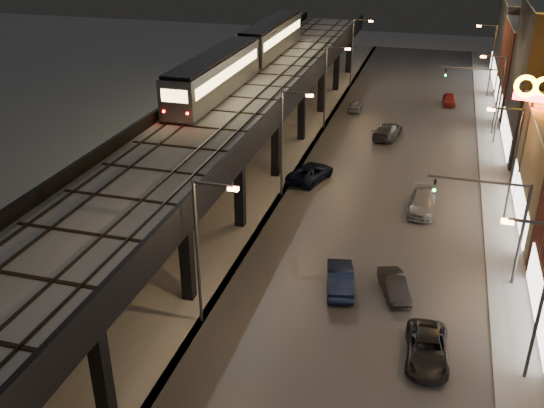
# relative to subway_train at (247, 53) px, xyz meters

# --- Properties ---
(road_surface) EXTENTS (17.00, 120.00, 0.06)m
(road_surface) POSITION_rel_subway_train_xyz_m (16.00, -11.16, -8.35)
(road_surface) COLOR #46474D
(road_surface) RESTS_ON ground
(sidewalk_right) EXTENTS (4.00, 120.00, 0.14)m
(sidewalk_right) POSITION_rel_subway_train_xyz_m (26.00, -11.16, -8.31)
(sidewalk_right) COLOR #9FA1A8
(sidewalk_right) RESTS_ON ground
(under_viaduct_pavement) EXTENTS (11.00, 120.00, 0.06)m
(under_viaduct_pavement) POSITION_rel_subway_train_xyz_m (2.50, -11.16, -8.35)
(under_viaduct_pavement) COLOR #9FA1A8
(under_viaduct_pavement) RESTS_ON ground
(elevated_viaduct) EXTENTS (9.00, 100.00, 6.30)m
(elevated_viaduct) POSITION_rel_subway_train_xyz_m (2.50, -14.31, -2.76)
(elevated_viaduct) COLOR black
(elevated_viaduct) RESTS_ON ground
(viaduct_trackbed) EXTENTS (8.40, 100.00, 0.32)m
(viaduct_trackbed) POSITION_rel_subway_train_xyz_m (2.49, -14.19, -2.00)
(viaduct_trackbed) COLOR #B2B7C1
(viaduct_trackbed) RESTS_ON elevated_viaduct
(viaduct_parapet_streetside) EXTENTS (0.30, 100.00, 1.10)m
(viaduct_parapet_streetside) POSITION_rel_subway_train_xyz_m (6.85, -14.16, -1.53)
(viaduct_parapet_streetside) COLOR black
(viaduct_parapet_streetside) RESTS_ON elevated_viaduct
(viaduct_parapet_far) EXTENTS (0.30, 100.00, 1.10)m
(viaduct_parapet_far) POSITION_rel_subway_train_xyz_m (-1.85, -14.16, -1.53)
(viaduct_parapet_far) COLOR black
(viaduct_parapet_far) RESTS_ON elevated_viaduct
(streetlight_left_1) EXTENTS (2.57, 0.28, 9.00)m
(streetlight_left_1) POSITION_rel_subway_train_xyz_m (8.07, -33.16, -3.15)
(streetlight_left_1) COLOR #38383A
(streetlight_left_1) RESTS_ON ground
(streetlight_right_1) EXTENTS (2.56, 0.28, 9.00)m
(streetlight_right_1) POSITION_rel_subway_train_xyz_m (25.23, -33.16, -3.15)
(streetlight_right_1) COLOR #38383A
(streetlight_right_1) RESTS_ON ground
(streetlight_left_2) EXTENTS (2.57, 0.28, 9.00)m
(streetlight_left_2) POSITION_rel_subway_train_xyz_m (8.07, -15.16, -3.15)
(streetlight_left_2) COLOR #38383A
(streetlight_left_2) RESTS_ON ground
(streetlight_right_2) EXTENTS (2.56, 0.28, 9.00)m
(streetlight_right_2) POSITION_rel_subway_train_xyz_m (25.23, -15.16, -3.15)
(streetlight_right_2) COLOR #38383A
(streetlight_right_2) RESTS_ON ground
(streetlight_left_3) EXTENTS (2.57, 0.28, 9.00)m
(streetlight_left_3) POSITION_rel_subway_train_xyz_m (8.07, 2.84, -3.15)
(streetlight_left_3) COLOR #38383A
(streetlight_left_3) RESTS_ON ground
(streetlight_right_3) EXTENTS (2.56, 0.28, 9.00)m
(streetlight_right_3) POSITION_rel_subway_train_xyz_m (25.23, 2.84, -3.15)
(streetlight_right_3) COLOR #38383A
(streetlight_right_3) RESTS_ON ground
(streetlight_left_4) EXTENTS (2.57, 0.28, 9.00)m
(streetlight_left_4) POSITION_rel_subway_train_xyz_m (8.07, 20.84, -3.15)
(streetlight_left_4) COLOR #38383A
(streetlight_left_4) RESTS_ON ground
(streetlight_right_4) EXTENTS (2.56, 0.28, 9.00)m
(streetlight_right_4) POSITION_rel_subway_train_xyz_m (25.23, 20.84, -3.15)
(streetlight_right_4) COLOR #38383A
(streetlight_right_4) RESTS_ON ground
(traffic_light_rig_a) EXTENTS (6.10, 0.34, 7.00)m
(traffic_light_rig_a) POSITION_rel_subway_train_xyz_m (24.34, -24.16, -3.88)
(traffic_light_rig_a) COLOR #38383A
(traffic_light_rig_a) RESTS_ON ground
(traffic_light_rig_b) EXTENTS (6.10, 0.34, 7.00)m
(traffic_light_rig_b) POSITION_rel_subway_train_xyz_m (24.34, 5.84, -3.88)
(traffic_light_rig_b) COLOR #38383A
(traffic_light_rig_b) RESTS_ON ground
(subway_train) EXTENTS (2.97, 36.31, 3.55)m
(subway_train) POSITION_rel_subway_train_xyz_m (0.00, 0.00, 0.00)
(subway_train) COLOR gray
(subway_train) RESTS_ON viaduct_trackbed
(car_near_white) EXTENTS (2.48, 4.85, 1.52)m
(car_near_white) POSITION_rel_subway_train_xyz_m (14.96, -27.64, -7.62)
(car_near_white) COLOR #0B1532
(car_near_white) RESTS_ON ground
(car_mid_silver) EXTENTS (3.89, 5.68, 1.44)m
(car_mid_silver) POSITION_rel_subway_train_xyz_m (9.47, -11.45, -7.66)
(car_mid_silver) COLOR black
(car_mid_silver) RESTS_ON ground
(car_mid_dark) EXTENTS (3.03, 5.52, 1.52)m
(car_mid_dark) POSITION_rel_subway_train_xyz_m (14.82, 1.65, -7.62)
(car_mid_dark) COLOR #373B40
(car_mid_dark) RESTS_ON ground
(car_far_white) EXTENTS (1.55, 3.70, 1.25)m
(car_far_white) POSITION_rel_subway_train_xyz_m (10.12, 10.28, -7.76)
(car_far_white) COLOR gray
(car_far_white) RESTS_ON ground
(car_onc_silver) EXTENTS (2.51, 4.04, 1.26)m
(car_onc_silver) POSITION_rel_subway_train_xyz_m (18.32, -27.42, -7.75)
(car_onc_silver) COLOR black
(car_onc_silver) RESTS_ON ground
(car_onc_dark) EXTENTS (2.48, 4.89, 1.32)m
(car_onc_dark) POSITION_rel_subway_train_xyz_m (20.57, -33.05, -7.72)
(car_onc_dark) COLOR black
(car_onc_dark) RESTS_ON ground
(car_onc_white) EXTENTS (2.09, 4.92, 1.42)m
(car_onc_white) POSITION_rel_subway_train_xyz_m (19.30, -15.05, -7.67)
(car_onc_white) COLOR gray
(car_onc_white) RESTS_ON ground
(car_onc_red) EXTENTS (1.74, 3.88, 1.29)m
(car_onc_red) POSITION_rel_subway_train_xyz_m (20.86, 15.92, -7.73)
(car_onc_red) COLOR maroon
(car_onc_red) RESTS_ON ground
(sign_mcdonalds) EXTENTS (3.14, 0.75, 10.56)m
(sign_mcdonalds) POSITION_rel_subway_train_xyz_m (26.50, -11.46, 0.28)
(sign_mcdonalds) COLOR #38383A
(sign_mcdonalds) RESTS_ON ground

